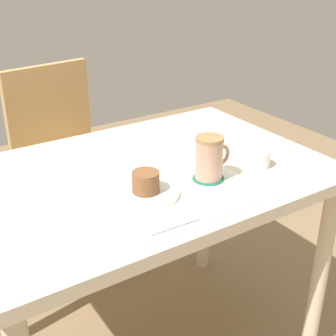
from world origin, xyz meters
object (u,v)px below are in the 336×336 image
(dining_table, at_px, (143,198))
(pastry_plate, at_px, (146,193))
(coffee_mug, at_px, (210,157))
(wooden_chair, at_px, (67,156))
(sugar_bowl, at_px, (258,158))
(pastry, at_px, (146,182))

(dining_table, bearing_deg, pastry_plate, -117.03)
(dining_table, xyz_separation_m, coffee_mug, (0.12, -0.15, 0.16))
(dining_table, xyz_separation_m, wooden_chair, (0.04, 0.73, -0.15))
(wooden_chair, height_order, sugar_bowl, wooden_chair)
(pastry_plate, bearing_deg, coffee_mug, -3.83)
(pastry, bearing_deg, coffee_mug, -3.83)
(dining_table, distance_m, pastry, 0.20)
(wooden_chair, bearing_deg, coffee_mug, 87.61)
(wooden_chair, distance_m, sugar_bowl, 0.96)
(pastry_plate, relative_size, sugar_bowl, 2.45)
(wooden_chair, relative_size, pastry, 12.03)
(pastry, bearing_deg, pastry_plate, 0.00)
(coffee_mug, xyz_separation_m, sugar_bowl, (0.17, -0.01, -0.04))
(pastry_plate, height_order, sugar_bowl, sugar_bowl)
(dining_table, distance_m, coffee_mug, 0.25)
(dining_table, relative_size, sugar_bowl, 15.06)
(wooden_chair, height_order, coffee_mug, wooden_chair)
(wooden_chair, bearing_deg, dining_table, 79.05)
(dining_table, bearing_deg, pastry, -117.03)
(dining_table, relative_size, coffee_mug, 8.84)
(pastry_plate, height_order, pastry, pastry)
(dining_table, relative_size, pastry, 14.86)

